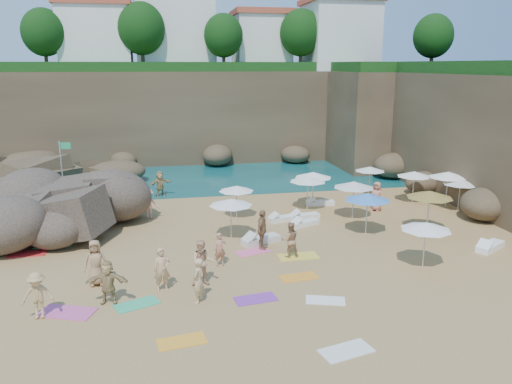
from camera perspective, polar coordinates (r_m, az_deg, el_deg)
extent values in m
plane|color=tan|center=(23.99, -3.34, -6.61)|extent=(120.00, 120.00, 0.00)
plane|color=#0C4751|center=(52.99, -7.76, 4.92)|extent=(120.00, 120.00, 0.00)
cube|color=brown|center=(47.69, -5.13, 8.79)|extent=(44.00, 8.00, 8.00)
cube|color=brown|center=(37.61, 24.87, 6.05)|extent=(8.00, 30.00, 8.00)
cube|color=brown|center=(46.90, 14.31, 8.32)|extent=(10.00, 12.00, 8.00)
cube|color=white|center=(48.53, -17.77, 16.27)|extent=(6.00, 5.00, 5.50)
cube|color=#B2472D|center=(48.76, -18.06, 19.79)|extent=(6.48, 5.40, 0.50)
cube|color=white|center=(49.32, -9.21, 17.29)|extent=(7.00, 6.00, 6.50)
cube|color=white|center=(49.26, 0.61, 16.59)|extent=(5.00, 5.00, 5.00)
cube|color=#B2472D|center=(49.44, 0.62, 19.78)|extent=(5.40, 5.40, 0.50)
cube|color=white|center=(49.27, 9.48, 16.99)|extent=(6.00, 6.00, 6.00)
cube|color=#B2472D|center=(49.54, 9.64, 20.74)|extent=(6.48, 6.48, 0.50)
sphere|color=#11380F|center=(47.17, -23.12, 16.45)|extent=(3.60, 3.60, 3.60)
sphere|color=#11380F|center=(46.33, -12.98, 17.75)|extent=(4.05, 4.05, 4.05)
sphere|color=#11380F|center=(45.67, -3.75, 17.42)|extent=(3.42, 3.42, 3.42)
sphere|color=#11380F|center=(47.11, 5.14, 17.69)|extent=(3.78, 3.78, 3.78)
sphere|color=#11380F|center=(44.11, 19.61, 16.46)|extent=(3.15, 3.15, 3.15)
cylinder|color=white|center=(54.63, -27.21, 6.93)|extent=(0.10, 0.10, 6.00)
cylinder|color=white|center=(54.24, -25.68, 7.05)|extent=(0.10, 0.10, 6.00)
cylinder|color=white|center=(53.88, -24.13, 7.18)|extent=(0.10, 0.10, 6.00)
cylinder|color=silver|center=(34.87, -21.30, 2.34)|extent=(0.08, 0.08, 3.81)
cube|color=#279D5F|center=(34.54, -20.93, 4.96)|extent=(0.66, 0.15, 0.43)
cylinder|color=silver|center=(30.29, 5.91, -0.23)|extent=(0.06, 0.06, 1.98)
cone|color=white|center=(30.07, 5.95, 1.51)|extent=(2.22, 2.22, 0.34)
cylinder|color=silver|center=(28.57, -2.25, -1.25)|extent=(0.05, 0.05, 1.79)
cone|color=white|center=(28.35, -2.27, 0.41)|extent=(2.01, 2.01, 0.31)
cylinder|color=silver|center=(34.74, 12.82, 1.22)|extent=(0.05, 0.05, 1.79)
cone|color=white|center=(34.56, 12.90, 2.60)|extent=(2.01, 2.01, 0.31)
cylinder|color=silver|center=(31.12, 6.50, 0.21)|extent=(0.06, 0.06, 2.04)
cone|color=white|center=(30.90, 6.56, 1.96)|extent=(2.29, 2.29, 0.35)
cylinder|color=silver|center=(32.93, 20.97, 0.17)|extent=(0.06, 0.06, 2.09)
cone|color=white|center=(32.71, 21.12, 1.86)|extent=(2.35, 2.35, 0.36)
cylinder|color=silver|center=(28.90, 11.03, -1.05)|extent=(0.06, 0.06, 2.06)
cone|color=silver|center=(28.66, 11.12, 0.84)|extent=(2.31, 2.31, 0.35)
cylinder|color=silver|center=(27.55, 19.07, -2.27)|extent=(0.06, 0.06, 2.13)
cone|color=#EA4929|center=(27.29, 19.24, -0.23)|extent=(2.39, 2.39, 0.36)
cylinder|color=silver|center=(33.26, 17.53, 0.44)|extent=(0.06, 0.06, 1.92)
cone|color=white|center=(33.06, 17.65, 1.98)|extent=(2.16, 2.16, 0.33)
cylinder|color=silver|center=(32.31, 22.21, -0.43)|extent=(0.05, 0.05, 1.84)
cone|color=silver|center=(32.11, 22.36, 1.08)|extent=(2.07, 2.07, 0.31)
cylinder|color=silver|center=(25.21, -2.87, -3.20)|extent=(0.06, 0.06, 1.96)
cone|color=white|center=(24.95, -2.90, -1.16)|extent=(2.20, 2.20, 0.33)
cylinder|color=silver|center=(26.41, 12.52, -2.59)|extent=(0.06, 0.06, 2.07)
cone|color=#3E81D3|center=(26.14, 12.64, -0.53)|extent=(2.32, 2.32, 0.35)
cylinder|color=silver|center=(22.84, 18.68, -5.90)|extent=(0.06, 0.06, 1.93)
cone|color=white|center=(22.55, 18.86, -3.71)|extent=(2.16, 2.16, 0.33)
cube|color=white|center=(28.25, 3.10, -3.05)|extent=(1.81, 1.00, 0.27)
cube|color=white|center=(28.76, 5.57, -2.78)|extent=(1.78, 0.80, 0.27)
cube|color=white|center=(27.54, 5.60, -3.57)|extent=(1.74, 1.16, 0.26)
cube|color=silver|center=(24.79, 0.58, -5.50)|extent=(2.08, 1.37, 0.31)
cube|color=white|center=(31.60, 7.35, -1.25)|extent=(1.78, 0.67, 0.27)
cube|color=white|center=(26.44, 25.20, -5.67)|extent=(1.91, 1.47, 0.29)
cube|color=#D15194|center=(19.47, -20.81, -12.73)|extent=(2.16, 1.59, 0.03)
cube|color=#FAA227|center=(16.76, -8.47, -16.53)|extent=(1.63, 0.98, 0.03)
cube|color=#33B578|center=(19.32, -13.47, -12.37)|extent=(1.77, 1.33, 0.03)
cube|color=white|center=(19.27, 7.94, -12.17)|extent=(1.61, 1.13, 0.03)
cube|color=purple|center=(19.20, -0.05, -12.12)|extent=(1.67, 0.99, 0.03)
cube|color=red|center=(25.75, -24.68, -6.43)|extent=(1.69, 0.86, 0.03)
cube|color=#F65F95|center=(23.68, -0.39, -6.83)|extent=(1.78, 1.28, 0.03)
cube|color=orange|center=(21.09, 4.94, -9.65)|extent=(1.67, 0.98, 0.03)
cube|color=#36C080|center=(26.56, -22.18, -5.55)|extent=(1.79, 0.92, 0.03)
cube|color=yellow|center=(23.21, 4.84, -7.33)|extent=(1.83, 0.93, 0.03)
cube|color=white|center=(16.37, 10.28, -17.42)|extent=(1.80, 1.20, 0.03)
imported|color=tan|center=(19.86, -10.69, -8.70)|extent=(0.69, 0.49, 1.76)
imported|color=#A57852|center=(22.86, 3.92, -5.47)|extent=(0.83, 0.66, 1.67)
imported|color=#ECA286|center=(29.20, -12.16, -1.29)|extent=(1.17, 0.63, 1.72)
imported|color=#946C4A|center=(23.72, 0.70, -4.34)|extent=(0.94, 1.23, 1.94)
imported|color=tan|center=(30.86, 13.62, -0.47)|extent=(0.92, 0.97, 1.78)
imported|color=tan|center=(33.94, -10.90, 0.95)|extent=(1.64, 1.07, 1.71)
imported|color=#D6B379|center=(18.77, -6.63, -10.01)|extent=(0.64, 0.74, 1.72)
imported|color=tan|center=(19.34, -23.51, -12.51)|extent=(1.17, 1.72, 0.44)
imported|color=#AA7E55|center=(21.23, -17.71, -9.47)|extent=(1.02, 1.91, 0.49)
imported|color=tan|center=(19.59, -16.45, -11.53)|extent=(1.76, 1.86, 0.44)
imported|color=tan|center=(22.15, -4.10, -7.97)|extent=(0.83, 1.55, 0.35)
imported|color=tan|center=(20.28, -6.09, -9.65)|extent=(0.98, 1.90, 0.70)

